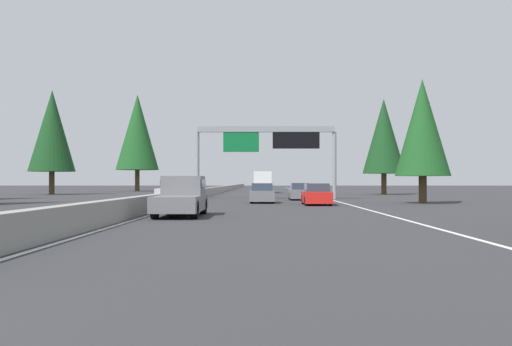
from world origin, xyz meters
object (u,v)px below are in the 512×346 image
box_truck_mid_left (263,181)px  sedan_far_left (262,194)px  sign_gantry_overhead (268,141)px  conifer_right_near (422,128)px  oncoming_near (171,189)px  minivan_distant_b (261,185)px  conifer_left_mid (52,131)px  pickup_distant_a (182,196)px  sedan_mid_center (316,195)px  sedan_near_center (300,192)px  conifer_right_mid (384,136)px  conifer_left_far (137,132)px

box_truck_mid_left → sedan_far_left: size_ratio=1.93×
sign_gantry_overhead → conifer_right_near: 14.92m
box_truck_mid_left → oncoming_near: bearing=163.1°
minivan_distant_b → conifer_left_mid: 56.48m
pickup_distant_a → sedan_mid_center: bearing=-29.9°
box_truck_mid_left → oncoming_near: 29.31m
box_truck_mid_left → sedan_near_center: bearing=-174.3°
conifer_right_mid → box_truck_mid_left: bearing=54.4°
conifer_right_near → conifer_left_far: 62.12m
sign_gantry_overhead → pickup_distant_a: sign_gantry_overhead is taller
conifer_right_near → sedan_near_center: bearing=47.1°
conifer_left_far → sedan_near_center: bearing=-152.3°
sedan_near_center → oncoming_near: (3.86, 11.74, 0.23)m
conifer_right_mid → conifer_left_mid: size_ratio=0.92×
box_truck_mid_left → sedan_far_left: 38.89m
minivan_distant_b → conifer_right_near: (-78.59, -12.02, 4.58)m
box_truck_mid_left → oncoming_near: size_ratio=1.52×
pickup_distant_a → box_truck_mid_left: box_truck_mid_left is taller
oncoming_near → conifer_right_near: conifer_right_near is taller
sedan_far_left → conifer_right_mid: conifer_right_mid is taller
pickup_distant_a → minivan_distant_b: size_ratio=1.12×
pickup_distant_a → minivan_distant_b: bearing=-2.1°
minivan_distant_b → sedan_near_center: 70.79m
sedan_far_left → pickup_distant_a: bearing=167.5°
oncoming_near → minivan_distant_b: bearing=173.0°
pickup_distant_a → sedan_mid_center: size_ratio=1.27×
sign_gantry_overhead → sedan_near_center: sign_gantry_overhead is taller
box_truck_mid_left → oncoming_near: (-28.03, 8.53, -0.70)m
sedan_near_center → box_truck_mid_left: bearing=5.7°
conifer_left_mid → conifer_left_far: (24.36, -5.29, 1.85)m
sedan_far_left → conifer_left_far: bearing=21.4°
sedan_mid_center → pickup_distant_a: bearing=150.1°
pickup_distant_a → conifer_right_mid: size_ratio=0.48×
pickup_distant_a → oncoming_near: size_ratio=1.00×
minivan_distant_b → sedan_far_left: 77.69m
sedan_near_center → conifer_right_near: size_ratio=0.48×
sedan_near_center → conifer_right_near: bearing=-132.9°
conifer_right_near → conifer_right_mid: conifer_right_mid is taller
pickup_distant_a → conifer_right_near: (15.87, -15.46, 4.62)m
minivan_distant_b → conifer_right_near: bearing=-171.3°
pickup_distant_a → box_truck_mid_left: size_ratio=0.66×
minivan_distant_b → sedan_near_center: (-70.70, -3.52, -0.27)m
conifer_left_mid → conifer_left_far: 25.00m
oncoming_near → conifer_left_mid: size_ratio=0.44×
box_truck_mid_left → conifer_right_mid: size_ratio=0.73×
sign_gantry_overhead → pickup_distant_a: 26.37m
conifer_right_mid → conifer_left_far: 42.61m
conifer_left_mid → conifer_left_far: bearing=-12.3°
box_truck_mid_left → conifer_right_mid: conifer_right_mid is taller
sedan_far_left → conifer_right_near: size_ratio=0.48×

